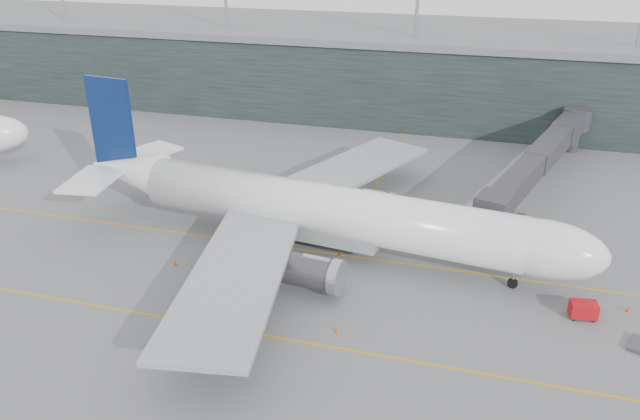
# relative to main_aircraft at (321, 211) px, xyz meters

# --- Properties ---
(ground) EXTENTS (320.00, 320.00, 0.00)m
(ground) POSITION_rel_main_aircraft_xyz_m (-2.72, 3.31, -4.71)
(ground) COLOR #57585C
(ground) RESTS_ON ground
(taxiline_a) EXTENTS (160.00, 0.25, 0.02)m
(taxiline_a) POSITION_rel_main_aircraft_xyz_m (-2.72, -0.69, -4.70)
(taxiline_a) COLOR #BF8C12
(taxiline_a) RESTS_ON ground
(taxiline_b) EXTENTS (160.00, 0.25, 0.02)m
(taxiline_b) POSITION_rel_main_aircraft_xyz_m (-2.72, -16.69, -4.70)
(taxiline_b) COLOR #BF8C12
(taxiline_b) RESTS_ON ground
(taxiline_lead_main) EXTENTS (0.25, 60.00, 0.02)m
(taxiline_lead_main) POSITION_rel_main_aircraft_xyz_m (2.28, 23.31, -4.70)
(taxiline_lead_main) COLOR #BF8C12
(taxiline_lead_main) RESTS_ON ground
(terminal) EXTENTS (240.00, 36.00, 29.00)m
(terminal) POSITION_rel_main_aircraft_xyz_m (-2.73, 61.31, 2.91)
(terminal) COLOR black
(terminal) RESTS_ON ground
(main_aircraft) EXTENTS (59.89, 55.88, 16.79)m
(main_aircraft) POSITION_rel_main_aircraft_xyz_m (0.00, 0.00, 0.00)
(main_aircraft) COLOR white
(main_aircraft) RESTS_ON ground
(jet_bridge) EXTENTS (16.19, 44.34, 6.91)m
(jet_bridge) POSITION_rel_main_aircraft_xyz_m (23.01, 27.81, 0.46)
(jet_bridge) COLOR #2E2E33
(jet_bridge) RESTS_ON ground
(gse_cart) EXTENTS (2.57, 1.86, 1.61)m
(gse_cart) POSITION_rel_main_aircraft_xyz_m (26.66, -6.14, -3.81)
(gse_cart) COLOR #AB0C12
(gse_cart) RESTS_ON ground
(uld_a) EXTENTS (1.87, 1.55, 1.59)m
(uld_a) POSITION_rel_main_aircraft_xyz_m (-8.24, 14.26, -3.88)
(uld_a) COLOR #3A393E
(uld_a) RESTS_ON ground
(uld_b) EXTENTS (2.00, 1.66, 1.69)m
(uld_b) POSITION_rel_main_aircraft_xyz_m (-6.63, 14.48, -3.82)
(uld_b) COLOR #3A393E
(uld_b) RESTS_ON ground
(uld_c) EXTENTS (2.42, 2.22, 1.78)m
(uld_c) POSITION_rel_main_aircraft_xyz_m (-3.60, 14.06, -3.78)
(uld_c) COLOR #3A393E
(uld_c) RESTS_ON ground
(cone_nose) EXTENTS (0.43, 0.43, 0.68)m
(cone_nose) POSITION_rel_main_aircraft_xyz_m (30.91, -3.96, -4.37)
(cone_nose) COLOR #F1420D
(cone_nose) RESTS_ON ground
(cone_wing_stbd) EXTENTS (0.42, 0.42, 0.67)m
(cone_wing_stbd) POSITION_rel_main_aircraft_xyz_m (5.64, -14.57, -4.38)
(cone_wing_stbd) COLOR #D0570B
(cone_wing_stbd) RESTS_ON ground
(cone_wing_port) EXTENTS (0.50, 0.50, 0.80)m
(cone_wing_port) POSITION_rel_main_aircraft_xyz_m (5.34, 15.18, -4.31)
(cone_wing_port) COLOR red
(cone_wing_port) RESTS_ON ground
(cone_tail) EXTENTS (0.45, 0.45, 0.72)m
(cone_tail) POSITION_rel_main_aircraft_xyz_m (-13.87, -7.79, -4.35)
(cone_tail) COLOR #DC5D0C
(cone_tail) RESTS_ON ground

